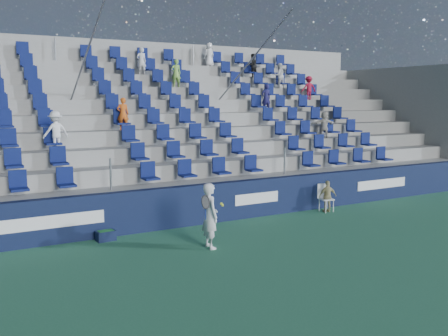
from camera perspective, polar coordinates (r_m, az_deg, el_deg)
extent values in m
plane|color=#327550|center=(12.77, 5.42, -9.17)|extent=(70.00, 70.00, 0.00)
cube|color=#0F1838|center=(15.23, -1.30, -3.99)|extent=(24.00, 0.30, 1.20)
cube|color=white|center=(13.53, -20.14, -5.93)|extent=(3.20, 0.02, 0.34)
cube|color=white|center=(15.83, 3.78, -3.47)|extent=(1.60, 0.02, 0.34)
cube|color=white|center=(19.34, 17.60, -1.75)|extent=(2.40, 0.02, 0.34)
cube|color=#969691|center=(15.73, -2.28, -3.61)|extent=(24.00, 0.85, 1.20)
cube|color=#969691|center=(16.43, -3.63, -2.24)|extent=(24.00, 0.85, 1.70)
cube|color=#969691|center=(17.15, -4.87, -0.97)|extent=(24.00, 0.85, 2.20)
cube|color=#969691|center=(17.88, -6.00, 0.19)|extent=(24.00, 0.85, 2.70)
cube|color=#969691|center=(18.63, -7.04, 1.26)|extent=(24.00, 0.85, 3.20)
cube|color=#969691|center=(19.39, -8.00, 2.24)|extent=(24.00, 0.85, 3.70)
cube|color=#969691|center=(20.16, -8.89, 3.15)|extent=(24.00, 0.85, 4.20)
cube|color=#969691|center=(20.94, -9.72, 4.00)|extent=(24.00, 0.85, 4.70)
cube|color=#969691|center=(21.73, -10.49, 4.78)|extent=(24.00, 0.85, 5.20)
cube|color=#969691|center=(22.35, -11.08, 6.13)|extent=(24.00, 0.50, 6.20)
cube|color=#969691|center=(25.48, 18.52, 4.95)|extent=(0.30, 7.65, 5.20)
cube|color=#0D174F|center=(15.57, -2.30, -0.19)|extent=(16.05, 0.50, 0.70)
cube|color=#0D174F|center=(16.26, -3.67, 1.93)|extent=(16.05, 0.50, 0.70)
cube|color=#0D174F|center=(16.99, -4.92, 3.86)|extent=(16.05, 0.50, 0.70)
cube|color=#0D174F|center=(17.74, -6.08, 5.64)|extent=(16.05, 0.50, 0.70)
cube|color=#0D174F|center=(18.51, -7.14, 7.26)|extent=(16.05, 0.50, 0.70)
cube|color=#0D174F|center=(19.30, -8.13, 8.76)|extent=(16.05, 0.50, 0.70)
cube|color=#0D174F|center=(20.11, -9.04, 10.13)|extent=(16.05, 0.50, 0.70)
cube|color=#0D174F|center=(20.93, -9.89, 11.39)|extent=(16.05, 0.50, 0.70)
cube|color=#0D174F|center=(21.77, -10.69, 12.55)|extent=(16.05, 0.50, 0.70)
cylinder|color=gray|center=(17.61, -16.40, 9.58)|extent=(0.06, 7.68, 4.55)
cylinder|color=gray|center=(19.84, 0.98, 9.67)|extent=(0.06, 7.68, 4.55)
imported|color=#7CB648|center=(20.57, -5.51, 10.72)|extent=(0.43, 0.31, 1.12)
imported|color=#1B194C|center=(20.62, 4.84, 7.96)|extent=(0.43, 0.30, 1.13)
imported|color=#BCB5A9|center=(20.29, 11.38, 4.90)|extent=(1.03, 0.52, 1.06)
imported|color=black|center=(23.32, 3.27, 11.60)|extent=(0.53, 0.42, 1.08)
imported|color=white|center=(23.20, -1.69, 12.83)|extent=(0.57, 0.42, 1.06)
imported|color=#B31734|center=(23.01, 9.66, 9.02)|extent=(0.75, 0.54, 1.05)
imported|color=#D85A19|center=(17.07, -11.47, 6.08)|extent=(0.43, 0.32, 1.08)
imported|color=silver|center=(20.96, -9.42, 11.94)|extent=(0.42, 0.29, 1.10)
imported|color=silver|center=(23.09, 6.32, 10.42)|extent=(0.57, 0.45, 1.14)
imported|color=white|center=(15.69, -18.69, 4.02)|extent=(0.83, 0.58, 1.18)
imported|color=silver|center=(12.58, -1.61, -5.47)|extent=(0.45, 0.64, 1.66)
cylinder|color=navy|center=(12.23, -2.11, -5.29)|extent=(0.03, 0.03, 0.28)
torus|color=black|center=(12.16, -2.12, -3.91)|extent=(0.30, 0.17, 0.28)
plane|color=#262626|center=(12.16, -2.12, -3.91)|extent=(0.30, 0.16, 0.29)
sphere|color=#CBD631|center=(12.46, -0.17, -4.28)|extent=(0.07, 0.07, 0.07)
sphere|color=#CBD631|center=(12.51, -0.30, -4.10)|extent=(0.07, 0.07, 0.07)
cube|color=white|center=(16.99, 11.63, -3.51)|extent=(0.48, 0.48, 0.04)
cube|color=white|center=(17.09, 11.23, -2.58)|extent=(0.40, 0.13, 0.50)
cylinder|color=white|center=(16.81, 11.55, -4.40)|extent=(0.03, 0.03, 0.40)
cylinder|color=white|center=(17.02, 12.39, -4.27)|extent=(0.03, 0.03, 0.40)
cylinder|color=white|center=(17.06, 10.83, -4.20)|extent=(0.03, 0.03, 0.40)
cylinder|color=white|center=(17.26, 11.67, -4.08)|extent=(0.03, 0.03, 0.40)
imported|color=tan|center=(16.94, 11.75, -3.18)|extent=(0.67, 0.42, 1.06)
cube|color=#0E1735|center=(13.74, -13.37, -7.54)|extent=(0.51, 0.36, 0.27)
cube|color=#1E662D|center=(13.72, -13.38, -7.29)|extent=(0.42, 0.26, 0.16)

